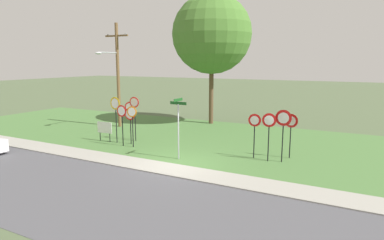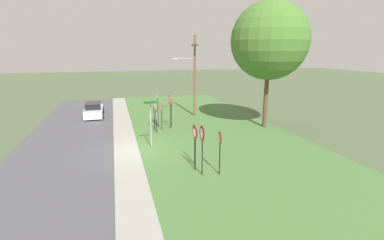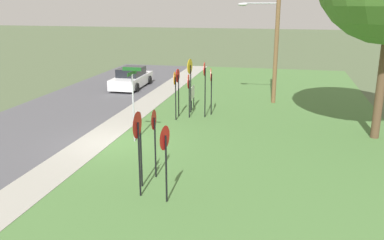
{
  "view_description": "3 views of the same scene",
  "coord_description": "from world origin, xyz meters",
  "views": [
    {
      "loc": [
        8.08,
        -13.69,
        5.04
      ],
      "look_at": [
        -0.67,
        2.93,
        1.76
      ],
      "focal_mm": 31.25,
      "sensor_mm": 36.0,
      "label": 1
    },
    {
      "loc": [
        17.12,
        -1.3,
        6.3
      ],
      "look_at": [
        -0.02,
        3.58,
        1.87
      ],
      "focal_mm": 25.59,
      "sensor_mm": 36.0,
      "label": 2
    },
    {
      "loc": [
        15.54,
        6.93,
        5.78
      ],
      "look_at": [
        -0.58,
        3.32,
        1.07
      ],
      "focal_mm": 38.94,
      "sensor_mm": 36.0,
      "label": 3
    }
  ],
  "objects": [
    {
      "name": "sidewalk_strip",
      "position": [
        0.0,
        -0.8,
        0.03
      ],
      "size": [
        44.0,
        1.6,
        0.06
      ],
      "primitive_type": "cube",
      "color": "#99968C",
      "rests_on": "ground_plane"
    },
    {
      "name": "yield_sign_near_left",
      "position": [
        3.03,
        2.84,
        1.78
      ],
      "size": [
        0.67,
        0.11,
        2.35
      ],
      "rotation": [
        0.0,
        0.0,
        0.05
      ],
      "color": "black",
      "rests_on": "grass_median"
    },
    {
      "name": "stop_sign_near_right",
      "position": [
        -4.82,
        3.03,
        2.08
      ],
      "size": [
        0.67,
        0.11,
        2.83
      ],
      "rotation": [
        0.0,
        0.0,
        0.07
      ],
      "color": "black",
      "rests_on": "grass_median"
    },
    {
      "name": "stop_sign_far_center",
      "position": [
        -4.58,
        2.26,
        1.66
      ],
      "size": [
        0.72,
        0.12,
        2.23
      ],
      "rotation": [
        0.0,
        0.0,
        0.11
      ],
      "color": "black",
      "rests_on": "grass_median"
    },
    {
      "name": "yield_sign_far_right",
      "position": [
        4.51,
        2.81,
        2.05
      ],
      "size": [
        0.81,
        0.1,
        2.67
      ],
      "rotation": [
        0.0,
        0.0,
        0.02
      ],
      "color": "black",
      "rests_on": "grass_median"
    },
    {
      "name": "stop_sign_center_tall",
      "position": [
        -3.99,
        1.7,
        1.79
      ],
      "size": [
        0.64,
        0.12,
        2.44
      ],
      "rotation": [
        0.0,
        0.0,
        0.11
      ],
      "color": "black",
      "rests_on": "grass_median"
    },
    {
      "name": "stop_sign_far_left",
      "position": [
        -4.72,
        1.67,
        1.83
      ],
      "size": [
        0.69,
        0.1,
        2.47
      ],
      "rotation": [
        0.0,
        0.0,
        -0.02
      ],
      "color": "black",
      "rests_on": "grass_median"
    },
    {
      "name": "parked_hatchback_near",
      "position": [
        -11.5,
        -3.44,
        0.65
      ],
      "size": [
        4.56,
        1.94,
        1.39
      ],
      "rotation": [
        0.0,
        0.0,
        0.01
      ],
      "color": "silver",
      "rests_on": "road_asphalt"
    },
    {
      "name": "road_asphalt",
      "position": [
        0.0,
        -4.8,
        0.01
      ],
      "size": [
        44.0,
        6.4,
        0.01
      ],
      "primitive_type": "cube",
      "color": "#4C4C51",
      "rests_on": "ground_plane"
    },
    {
      "name": "grass_median",
      "position": [
        0.0,
        6.0,
        0.02
      ],
      "size": [
        44.0,
        12.0,
        0.04
      ],
      "primitive_type": "cube",
      "color": "#477038",
      "rests_on": "ground_plane"
    },
    {
      "name": "stop_sign_near_left",
      "position": [
        -5.57,
        2.11,
        2.15
      ],
      "size": [
        0.78,
        0.12,
        2.87
      ],
      "rotation": [
        0.0,
        0.0,
        -0.1
      ],
      "color": "black",
      "rests_on": "grass_median"
    },
    {
      "name": "ground_plane",
      "position": [
        0.0,
        0.0,
        0.0
      ],
      "size": [
        160.0,
        160.0,
        0.0
      ],
      "primitive_type": "plane",
      "color": "#4C5B3D"
    },
    {
      "name": "notice_board",
      "position": [
        -6.46,
        2.05,
        0.87
      ],
      "size": [
        1.1,
        0.09,
        1.25
      ],
      "rotation": [
        0.0,
        0.0,
        0.05
      ],
      "color": "black",
      "rests_on": "grass_median"
    },
    {
      "name": "stop_sign_far_right",
      "position": [
        -5.37,
        3.26,
        1.81
      ],
      "size": [
        0.66,
        0.14,
        2.46
      ],
      "rotation": [
        0.0,
        0.0,
        0.18
      ],
      "color": "black",
      "rests_on": "grass_median"
    },
    {
      "name": "yield_sign_near_right",
      "position": [
        4.71,
        3.7,
        1.79
      ],
      "size": [
        0.72,
        0.13,
        2.35
      ],
      "rotation": [
        0.0,
        0.0,
        -0.12
      ],
      "color": "black",
      "rests_on": "grass_median"
    },
    {
      "name": "yield_sign_far_left",
      "position": [
        3.84,
        2.63,
        1.88
      ],
      "size": [
        0.7,
        0.13,
        2.47
      ],
      "rotation": [
        0.0,
        0.0,
        0.13
      ],
      "color": "black",
      "rests_on": "grass_median"
    },
    {
      "name": "street_name_post",
      "position": [
        -0.37,
        0.86,
        1.92
      ],
      "size": [
        0.96,
        0.82,
        3.17
      ],
      "rotation": [
        0.0,
        0.0,
        -0.03
      ],
      "color": "#9EA0A8",
      "rests_on": "grass_median"
    },
    {
      "name": "utility_pole",
      "position": [
        -8.88,
        6.22,
        4.31
      ],
      "size": [
        2.1,
        2.39,
        7.86
      ],
      "color": "brown",
      "rests_on": "grass_median"
    },
    {
      "name": "oak_tree_left",
      "position": [
        -3.14,
        10.96,
        7.18
      ],
      "size": [
        6.27,
        6.27,
        10.29
      ],
      "color": "brown",
      "rests_on": "grass_median"
    }
  ]
}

